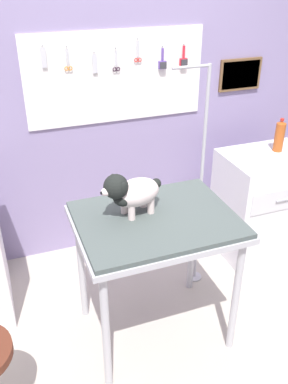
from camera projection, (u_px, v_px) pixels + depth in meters
name	position (u px, v px, depth m)	size (l,w,h in m)	color
ground	(168.00, 349.00, 2.67)	(4.40, 4.00, 0.04)	#B1A89A
rear_wall_panel	(106.00, 109.00, 3.15)	(4.00, 0.11, 2.30)	#8C7EA9
grooming_table	(156.00, 231.00, 2.41)	(0.91, 0.70, 0.87)	#B7B7BC
grooming_arm	(199.00, 192.00, 2.87)	(0.30, 0.11, 1.61)	#B7B7BC
dog	(131.00, 192.00, 2.32)	(0.37, 0.23, 0.27)	silver
cabinet_right	(263.00, 203.00, 3.38)	(0.68, 0.54, 0.84)	silver
soda_bottle	(279.00, 136.00, 3.19)	(0.07, 0.07, 0.26)	#B04F1C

